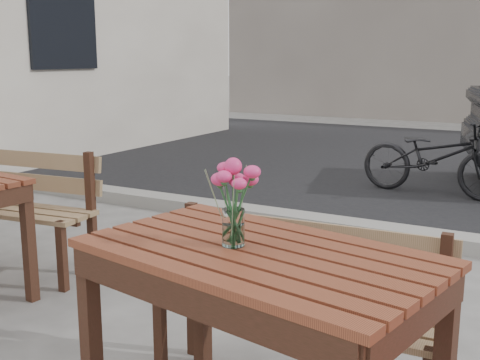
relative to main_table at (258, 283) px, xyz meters
The scene contains 6 objects.
street 4.96m from the main_table, 92.70° to the left, with size 30.00×8.12×0.12m.
main_table is the anchor object (origin of this frame).
main_bench 0.49m from the main_table, 93.10° to the left, with size 1.30×0.45×0.80m.
main_vase 0.35m from the main_table, behind, with size 0.18×0.18×0.32m.
second_bench 2.63m from the main_table, 158.72° to the left, with size 1.44×0.57×0.87m.
bicycle 4.73m from the main_table, 93.71° to the left, with size 0.55×1.57×0.83m, color black.
Camera 1 is at (1.17, -1.68, 1.46)m, focal length 45.00 mm.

